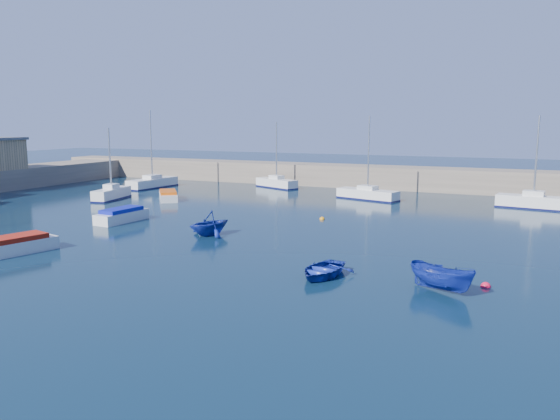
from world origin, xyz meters
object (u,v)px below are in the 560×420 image
at_px(sailboat_7, 533,201).
at_px(dinghy_right, 442,278).
at_px(motorboat_0, 14,245).
at_px(dinghy_center, 322,270).
at_px(motorboat_1, 122,215).
at_px(sailboat_3, 112,193).
at_px(sailboat_4, 153,183).
at_px(sailboat_5, 277,183).
at_px(dinghy_left, 209,223).
at_px(sailboat_6, 368,194).
at_px(motorboat_2, 168,196).

height_order(sailboat_7, dinghy_right, sailboat_7).
height_order(motorboat_0, dinghy_center, motorboat_0).
relative_size(motorboat_1, dinghy_right, 1.37).
distance_m(sailboat_3, sailboat_4, 10.31).
height_order(sailboat_5, motorboat_1, sailboat_5).
distance_m(sailboat_7, dinghy_left, 30.59).
bearing_deg(dinghy_left, sailboat_5, 125.86).
distance_m(sailboat_6, motorboat_2, 20.35).
bearing_deg(sailboat_4, sailboat_3, -71.22).
bearing_deg(dinghy_left, motorboat_1, -169.47).
height_order(sailboat_3, motorboat_2, sailboat_3).
distance_m(motorboat_1, dinghy_right, 27.03).
relative_size(sailboat_3, sailboat_4, 0.79).
xyz_separation_m(dinghy_center, dinghy_right, (5.92, -0.04, 0.29)).
distance_m(sailboat_4, motorboat_1, 22.95).
relative_size(sailboat_3, motorboat_1, 1.56).
height_order(sailboat_4, dinghy_right, sailboat_4).
xyz_separation_m(sailboat_4, sailboat_5, (13.67, 6.09, -0.02)).
bearing_deg(motorboat_2, dinghy_center, -78.23).
bearing_deg(sailboat_3, sailboat_4, 93.22).
xyz_separation_m(motorboat_0, dinghy_center, (18.62, 2.90, -0.14)).
bearing_deg(motorboat_1, sailboat_7, 39.11).
relative_size(sailboat_4, sailboat_7, 1.10).
bearing_deg(motorboat_0, dinghy_right, 20.79).
height_order(sailboat_3, dinghy_left, sailboat_3).
bearing_deg(sailboat_3, dinghy_center, -41.93).
bearing_deg(sailboat_7, motorboat_0, 146.59).
distance_m(sailboat_5, motorboat_0, 36.82).
distance_m(sailboat_3, motorboat_0, 23.28).
bearing_deg(sailboat_4, dinghy_right, -31.54).
bearing_deg(sailboat_7, dinghy_center, 169.43).
bearing_deg(sailboat_5, dinghy_center, -127.50).
bearing_deg(sailboat_5, sailboat_4, 138.50).
distance_m(sailboat_5, motorboat_1, 25.79).
distance_m(motorboat_1, dinghy_left, 9.27).
xyz_separation_m(sailboat_4, dinghy_right, (37.63, -27.86, 0.04)).
bearing_deg(sailboat_3, motorboat_2, 10.07).
bearing_deg(dinghy_right, motorboat_0, 121.92).
bearing_deg(sailboat_6, dinghy_right, -142.03).
distance_m(motorboat_0, dinghy_center, 18.85).
distance_m(sailboat_5, sailboat_7, 28.53).
xyz_separation_m(sailboat_5, sailboat_6, (12.69, -5.38, -0.03)).
relative_size(sailboat_6, dinghy_center, 2.38).
bearing_deg(motorboat_2, sailboat_7, -23.27).
xyz_separation_m(motorboat_1, dinghy_left, (9.11, -1.66, 0.35)).
bearing_deg(dinghy_center, sailboat_4, 145.46).
relative_size(motorboat_0, dinghy_left, 1.56).
height_order(motorboat_2, dinghy_right, dinghy_right).
xyz_separation_m(sailboat_6, dinghy_right, (11.27, -28.58, 0.09)).
xyz_separation_m(sailboat_3, dinghy_center, (29.25, -17.82, -0.27)).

